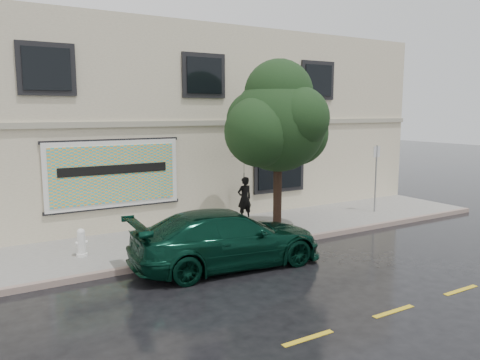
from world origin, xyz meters
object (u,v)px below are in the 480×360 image
fire_hydrant (81,243)px  car (227,238)px  street_tree (278,125)px  pedestrian (244,198)px

fire_hydrant → car: bearing=-39.4°
street_tree → fire_hydrant: (-5.84, 0.80, -3.08)m
car → street_tree: (2.65, 1.51, 2.86)m
pedestrian → fire_hydrant: pedestrian is taller
pedestrian → fire_hydrant: (-5.97, -1.39, -0.41)m
pedestrian → fire_hydrant: bearing=11.6°
car → fire_hydrant: bearing=58.3°
car → fire_hydrant: (-3.19, 2.31, -0.22)m
street_tree → fire_hydrant: bearing=172.2°
pedestrian → fire_hydrant: size_ratio=2.04×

